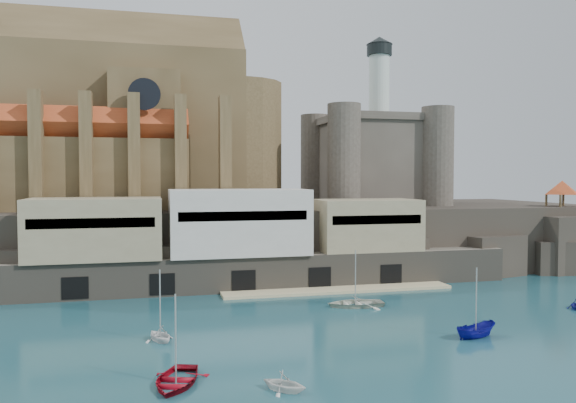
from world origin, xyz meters
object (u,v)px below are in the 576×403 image
(boat_0, at_px, (176,384))
(boat_2, at_px, (476,337))
(pavilion, at_px, (562,189))
(boat_1, at_px, (284,391))
(church, at_px, (132,129))
(castle_keep, at_px, (373,156))

(boat_0, xyz_separation_m, boat_2, (27.01, 5.28, 0.00))
(pavilion, xyz_separation_m, boat_1, (-54.51, -39.21, -12.73))
(boat_2, bearing_deg, boat_0, 87.13)
(church, distance_m, boat_0, 56.74)
(pavilion, bearing_deg, boat_2, -138.22)
(church, relative_size, castle_keep, 1.60)
(castle_keep, distance_m, boat_0, 65.11)
(castle_keep, height_order, boat_2, castle_keep)
(church, xyz_separation_m, castle_keep, (40.21, -0.78, -3.81))
(boat_0, bearing_deg, castle_keep, 72.63)
(church, bearing_deg, castle_keep, -1.11)
(castle_keep, relative_size, boat_1, 8.96)
(boat_0, distance_m, boat_1, 7.73)
(church, xyz_separation_m, boat_1, (11.62, -55.06, -22.13))
(pavilion, xyz_separation_m, boat_0, (-61.63, -36.20, -12.73))
(pavilion, height_order, boat_2, pavilion)
(castle_keep, xyz_separation_m, boat_2, (-8.69, -46.00, -18.31))
(church, height_order, castle_keep, church)
(pavilion, distance_m, boat_1, 68.34)
(church, height_order, boat_0, church)
(pavilion, relative_size, boat_2, 1.45)
(castle_keep, bearing_deg, boat_1, -117.77)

